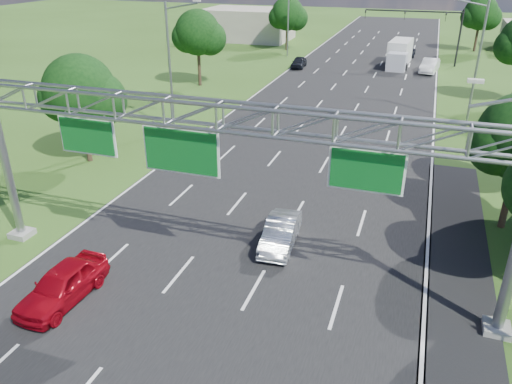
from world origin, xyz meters
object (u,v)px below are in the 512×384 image
at_px(traffic_signal, 432,24).
at_px(box_truck, 399,54).
at_px(silver_sedan, 280,233).
at_px(sign_gantry, 222,131).
at_px(red_coupe, 62,285).

xyz_separation_m(traffic_signal, box_truck, (-3.47, -1.86, -3.66)).
height_order(silver_sedan, box_truck, box_truck).
distance_m(sign_gantry, red_coupe, 9.22).
bearing_deg(traffic_signal, red_coupe, -102.89).
height_order(sign_gantry, red_coupe, sign_gantry).
bearing_deg(sign_gantry, traffic_signal, 82.32).
xyz_separation_m(sign_gantry, red_coupe, (-5.83, -3.68, -6.13)).
distance_m(red_coupe, silver_sedan, 10.23).
distance_m(silver_sedan, box_truck, 47.76).
xyz_separation_m(sign_gantry, silver_sedan, (1.51, 3.44, -6.20)).
relative_size(sign_gantry, red_coupe, 5.23).
relative_size(traffic_signal, box_truck, 1.44).
height_order(sign_gantry, traffic_signal, sign_gantry).
bearing_deg(box_truck, silver_sedan, -87.42).
xyz_separation_m(silver_sedan, box_truck, (2.16, 47.70, 0.82)).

